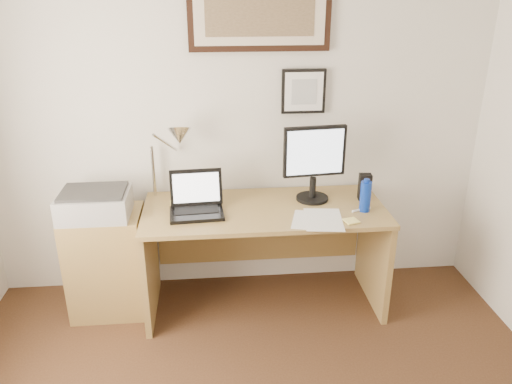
{
  "coord_description": "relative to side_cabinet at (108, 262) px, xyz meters",
  "views": [
    {
      "loc": [
        -0.19,
        -1.36,
        2.11
      ],
      "look_at": [
        0.07,
        1.43,
        0.95
      ],
      "focal_mm": 35.0,
      "sensor_mm": 36.0,
      "label": 1
    }
  ],
  "objects": [
    {
      "name": "wall_back",
      "position": [
        0.92,
        0.32,
        0.89
      ],
      "size": [
        3.5,
        0.02,
        2.5
      ],
      "primitive_type": "cube",
      "color": "silver",
      "rests_on": "ground"
    },
    {
      "name": "side_cabinet",
      "position": [
        0.0,
        0.0,
        0.0
      ],
      "size": [
        0.5,
        0.4,
        0.73
      ],
      "primitive_type": "cube",
      "color": "olive",
      "rests_on": "floor"
    },
    {
      "name": "water_bottle",
      "position": [
        1.72,
        -0.15,
        0.49
      ],
      "size": [
        0.07,
        0.07,
        0.2
      ],
      "primitive_type": "cylinder",
      "color": "#0C2EA2",
      "rests_on": "desk"
    },
    {
      "name": "bottle_cap",
      "position": [
        1.72,
        -0.15,
        0.6
      ],
      "size": [
        0.04,
        0.04,
        0.02
      ],
      "primitive_type": "cylinder",
      "color": "#0C2EA2",
      "rests_on": "water_bottle"
    },
    {
      "name": "speaker",
      "position": [
        1.77,
        0.03,
        0.48
      ],
      "size": [
        0.09,
        0.08,
        0.18
      ],
      "primitive_type": "cube",
      "rotation": [
        0.0,
        0.0,
        -0.09
      ],
      "color": "black",
      "rests_on": "desk"
    },
    {
      "name": "paper_sheet_a",
      "position": [
        1.32,
        -0.26,
        0.39
      ],
      "size": [
        0.26,
        0.32,
        0.0
      ],
      "primitive_type": "cube",
      "rotation": [
        0.0,
        0.0,
        -0.27
      ],
      "color": "white",
      "rests_on": "desk"
    },
    {
      "name": "paper_sheet_b",
      "position": [
        1.42,
        -0.27,
        0.39
      ],
      "size": [
        0.27,
        0.36,
        0.0
      ],
      "primitive_type": "cube",
      "rotation": [
        0.0,
        0.0,
        -0.13
      ],
      "color": "white",
      "rests_on": "desk"
    },
    {
      "name": "sticky_pad",
      "position": [
        1.59,
        -0.31,
        0.39
      ],
      "size": [
        0.1,
        0.1,
        0.01
      ],
      "primitive_type": "cube",
      "rotation": [
        0.0,
        0.0,
        0.26
      ],
      "color": "#FFED78",
      "rests_on": "desk"
    },
    {
      "name": "marker_pen",
      "position": [
        1.7,
        -0.15,
        0.39
      ],
      "size": [
        0.14,
        0.06,
        0.02
      ],
      "primitive_type": "cylinder",
      "rotation": [
        0.0,
        1.57,
        0.35
      ],
      "color": "white",
      "rests_on": "desk"
    },
    {
      "name": "book",
      "position": [
        0.47,
        -0.06,
        0.4
      ],
      "size": [
        0.27,
        0.34,
        0.02
      ],
      "primitive_type": "imported",
      "rotation": [
        0.0,
        0.0,
        0.21
      ],
      "color": "#F0EA71",
      "rests_on": "desk"
    },
    {
      "name": "desk",
      "position": [
        1.07,
        0.04,
        0.15
      ],
      "size": [
        1.6,
        0.7,
        0.75
      ],
      "color": "olive",
      "rests_on": "floor"
    },
    {
      "name": "laptop",
      "position": [
        0.63,
        -0.07,
        0.44
      ],
      "size": [
        0.36,
        0.31,
        0.26
      ],
      "color": "black",
      "rests_on": "desk"
    },
    {
      "name": "lcd_monitor",
      "position": [
        1.41,
        0.05,
        0.68
      ],
      "size": [
        0.42,
        0.22,
        0.52
      ],
      "color": "black",
      "rests_on": "desk"
    },
    {
      "name": "printer",
      "position": [
        -0.03,
        -0.03,
        0.45
      ],
      "size": [
        0.44,
        0.34,
        0.18
      ],
      "color": "#A5A5A7",
      "rests_on": "side_cabinet"
    },
    {
      "name": "desk_lamp",
      "position": [
        0.51,
        0.13,
        0.82
      ],
      "size": [
        0.29,
        0.27,
        0.53
      ],
      "color": "silver",
      "rests_on": "desk"
    },
    {
      "name": "picture_large",
      "position": [
        1.07,
        0.29,
        1.59
      ],
      "size": [
        0.92,
        0.04,
        0.47
      ],
      "color": "black",
      "rests_on": "wall_back"
    },
    {
      "name": "picture_small",
      "position": [
        1.37,
        0.29,
        1.09
      ],
      "size": [
        0.3,
        0.03,
        0.3
      ],
      "color": "black",
      "rests_on": "wall_back"
    }
  ]
}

